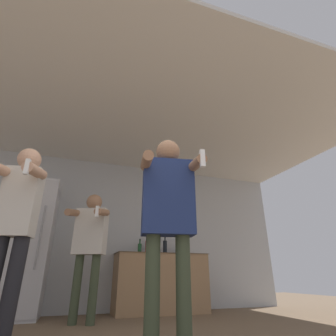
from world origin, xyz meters
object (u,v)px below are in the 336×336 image
(refrigerator, at_px, (24,245))
(person_man_side, at_px, (15,221))
(bottle_short_whiskey, at_px, (183,249))
(bottle_clear_vodka, at_px, (148,247))
(person_spectator_back, at_px, (90,239))
(bottle_red_label, at_px, (140,248))
(bottle_green_wine, at_px, (165,247))
(person_woman_foreground, at_px, (168,211))

(refrigerator, bearing_deg, person_man_side, -84.98)
(refrigerator, relative_size, bottle_short_whiskey, 7.73)
(bottle_clear_vodka, height_order, person_man_side, person_man_side)
(person_spectator_back, bearing_deg, bottle_red_label, 41.43)
(bottle_green_wine, distance_m, person_spectator_back, 1.53)
(bottle_short_whiskey, distance_m, person_spectator_back, 1.83)
(bottle_short_whiskey, height_order, person_spectator_back, person_spectator_back)
(bottle_green_wine, distance_m, person_man_side, 2.73)
(bottle_clear_vodka, bearing_deg, bottle_short_whiskey, -0.00)
(bottle_green_wine, bearing_deg, bottle_red_label, 180.00)
(bottle_clear_vodka, relative_size, person_spectator_back, 0.17)
(refrigerator, xyz_separation_m, person_woman_foreground, (1.40, -2.41, 0.08))
(refrigerator, bearing_deg, bottle_green_wine, 2.68)
(bottle_clear_vodka, bearing_deg, person_woman_foreground, -101.15)
(refrigerator, height_order, person_woman_foreground, refrigerator)
(bottle_clear_vodka, distance_m, person_spectator_back, 1.27)
(refrigerator, relative_size, person_spectator_back, 1.18)
(person_spectator_back, bearing_deg, refrigerator, 142.98)
(person_woman_foreground, bearing_deg, refrigerator, 120.14)
(bottle_clear_vodka, bearing_deg, bottle_red_label, -180.00)
(refrigerator, xyz_separation_m, person_man_side, (0.15, -1.69, 0.06))
(refrigerator, xyz_separation_m, person_spectator_back, (0.88, -0.66, 0.05))
(bottle_short_whiskey, height_order, person_man_side, person_man_side)
(bottle_red_label, distance_m, bottle_green_wine, 0.45)
(refrigerator, height_order, bottle_short_whiskey, refrigerator)
(bottle_green_wine, height_order, person_woman_foreground, person_woman_foreground)
(bottle_red_label, distance_m, person_woman_foreground, 2.54)
(refrigerator, distance_m, bottle_red_label, 1.75)
(refrigerator, distance_m, bottle_short_whiskey, 2.54)
(bottle_short_whiskey, xyz_separation_m, person_woman_foreground, (-1.14, -2.51, 0.06))
(bottle_short_whiskey, bearing_deg, bottle_clear_vodka, 180.00)
(refrigerator, bearing_deg, bottle_short_whiskey, 2.33)
(bottle_green_wine, height_order, person_man_side, person_man_side)
(refrigerator, distance_m, person_spectator_back, 1.10)
(bottle_short_whiskey, height_order, person_woman_foreground, person_woman_foreground)
(person_woman_foreground, bearing_deg, person_man_side, 150.04)
(person_woman_foreground, distance_m, person_spectator_back, 1.82)
(person_man_side, bearing_deg, bottle_red_label, 48.21)
(person_man_side, bearing_deg, bottle_short_whiskey, 36.83)
(bottle_red_label, xyz_separation_m, person_woman_foreground, (-0.35, -2.51, 0.06))
(person_spectator_back, bearing_deg, bottle_clear_vodka, 37.12)
(bottle_clear_vodka, bearing_deg, refrigerator, -176.88)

